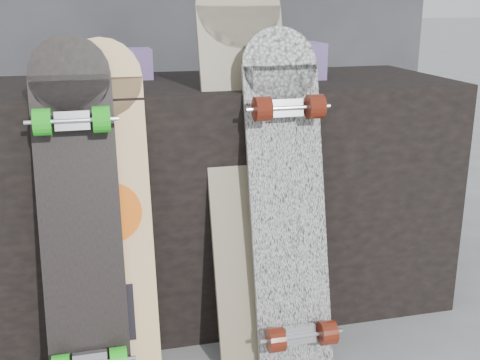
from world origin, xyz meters
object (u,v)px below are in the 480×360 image
object	(u,v)px
longboard_celtic	(249,152)
longboard_cascadia	(289,198)
vendor_table	(214,195)
longboard_geisha	(111,208)
skateboard_dark	(80,216)

from	to	relation	value
longboard_celtic	longboard_cascadia	bearing A→B (deg)	-53.58
vendor_table	longboard_celtic	distance (m)	0.36
longboard_geisha	longboard_celtic	distance (m)	0.44
longboard_celtic	longboard_geisha	bearing A→B (deg)	-168.73
longboard_geisha	longboard_cascadia	size ratio (longest dim) A/B	0.98
longboard_celtic	longboard_cascadia	size ratio (longest dim) A/B	1.18
vendor_table	skateboard_dark	bearing A→B (deg)	-138.87
longboard_cascadia	vendor_table	bearing A→B (deg)	109.36
vendor_table	skateboard_dark	xyz separation A→B (m)	(-0.45, -0.39, 0.10)
longboard_celtic	skateboard_dark	size ratio (longest dim) A/B	1.20
longboard_cascadia	skateboard_dark	distance (m)	0.59
vendor_table	skateboard_dark	world-z (taller)	skateboard_dark
vendor_table	longboard_cascadia	xyz separation A→B (m)	(0.14, -0.40, 0.11)
vendor_table	longboard_geisha	xyz separation A→B (m)	(-0.36, -0.36, 0.11)
vendor_table	longboard_celtic	xyz separation A→B (m)	(0.05, -0.28, 0.22)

